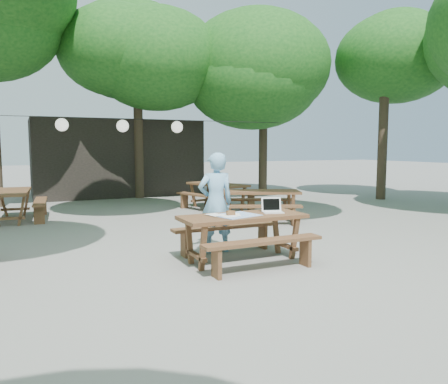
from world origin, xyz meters
name	(u,v)px	position (x,y,z in m)	size (l,w,h in m)	color
ground	(218,259)	(0.00, 0.00, 0.00)	(80.00, 80.00, 0.00)	slate
pavilion	(116,158)	(0.50, 10.50, 1.40)	(6.00, 3.00, 2.80)	black
main_picnic_table	(243,237)	(0.31, -0.28, 0.39)	(2.00, 1.58, 0.75)	#4F321C
picnic_table_ne	(259,205)	(2.43, 2.93, 0.39)	(2.38, 2.22, 0.75)	#4F321C
picnic_table_far_w	(12,205)	(-3.08, 5.53, 0.39)	(1.73, 2.06, 0.75)	#4F321C
picnic_table_far_e	(217,196)	(2.36, 5.25, 0.39)	(2.04, 2.26, 0.75)	#4F321C
woman	(216,203)	(0.18, 0.48, 0.86)	(0.63, 0.41, 1.73)	#77B2DA
plastic_chair	(217,193)	(3.12, 6.92, 0.26)	(0.57, 0.57, 0.90)	white
laptop	(272,209)	(0.88, -0.24, 0.81)	(0.39, 0.35, 0.24)	white
tabletop_clutter	(234,215)	(0.16, -0.27, 0.76)	(0.83, 0.70, 0.08)	#3C75CE
paper_lanterns	(123,126)	(-0.19, 6.00, 2.40)	(9.00, 0.34, 0.38)	black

